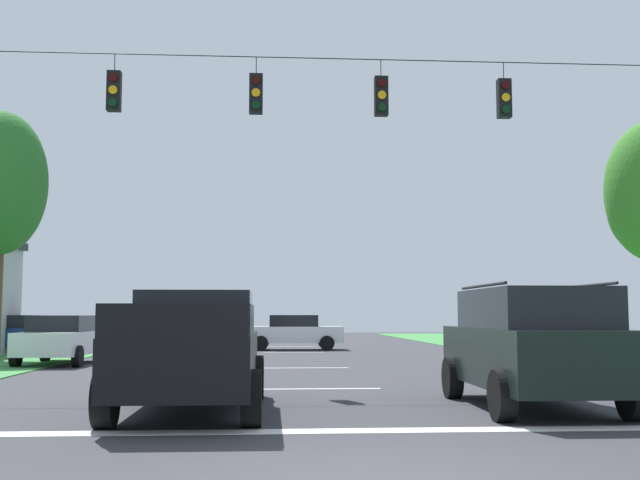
{
  "coord_description": "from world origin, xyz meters",
  "views": [
    {
      "loc": [
        -1.18,
        -7.34,
        1.56
      ],
      "look_at": [
        0.12,
        11.58,
        3.34
      ],
      "focal_mm": 44.47,
      "sensor_mm": 36.0,
      "label": 1
    }
  ],
  "objects_px": {
    "pickup_truck": "(193,351)",
    "distant_car_oncoming": "(61,339)",
    "suv_black": "(532,344)",
    "distant_car_crossing_white": "(294,332)",
    "distant_car_far_parked": "(7,334)",
    "overhead_signal_span": "(315,186)",
    "tree_roadside_far_right": "(1,184)"
  },
  "relations": [
    {
      "from": "distant_car_far_parked",
      "to": "distant_car_oncoming",
      "type": "bearing_deg",
      "value": -60.3
    },
    {
      "from": "distant_car_oncoming",
      "to": "tree_roadside_far_right",
      "type": "distance_m",
      "value": 6.66
    },
    {
      "from": "pickup_truck",
      "to": "suv_black",
      "type": "xyz_separation_m",
      "value": [
        5.62,
        -0.06,
        0.09
      ]
    },
    {
      "from": "overhead_signal_span",
      "to": "tree_roadside_far_right",
      "type": "distance_m",
      "value": 14.36
    },
    {
      "from": "pickup_truck",
      "to": "distant_car_oncoming",
      "type": "bearing_deg",
      "value": 112.93
    },
    {
      "from": "overhead_signal_span",
      "to": "distant_car_far_parked",
      "type": "bearing_deg",
      "value": 129.72
    },
    {
      "from": "tree_roadside_far_right",
      "to": "pickup_truck",
      "type": "bearing_deg",
      "value": -61.6
    },
    {
      "from": "pickup_truck",
      "to": "distant_car_oncoming",
      "type": "distance_m",
      "value": 13.35
    },
    {
      "from": "distant_car_far_parked",
      "to": "overhead_signal_span",
      "type": "bearing_deg",
      "value": -50.28
    },
    {
      "from": "tree_roadside_far_right",
      "to": "distant_car_crossing_white",
      "type": "bearing_deg",
      "value": 33.1
    },
    {
      "from": "suv_black",
      "to": "distant_car_oncoming",
      "type": "xyz_separation_m",
      "value": [
        -10.82,
        12.36,
        -0.27
      ]
    },
    {
      "from": "overhead_signal_span",
      "to": "distant_car_crossing_white",
      "type": "height_order",
      "value": "overhead_signal_span"
    },
    {
      "from": "suv_black",
      "to": "distant_car_oncoming",
      "type": "height_order",
      "value": "suv_black"
    },
    {
      "from": "pickup_truck",
      "to": "tree_roadside_far_right",
      "type": "relative_size",
      "value": 0.62
    },
    {
      "from": "suv_black",
      "to": "distant_car_crossing_white",
      "type": "distance_m",
      "value": 22.21
    },
    {
      "from": "suv_black",
      "to": "distant_car_oncoming",
      "type": "relative_size",
      "value": 1.11
    },
    {
      "from": "distant_car_far_parked",
      "to": "tree_roadside_far_right",
      "type": "bearing_deg",
      "value": -77.96
    },
    {
      "from": "distant_car_crossing_white",
      "to": "overhead_signal_span",
      "type": "bearing_deg",
      "value": -90.36
    },
    {
      "from": "distant_car_oncoming",
      "to": "overhead_signal_span",
      "type": "bearing_deg",
      "value": -42.91
    },
    {
      "from": "suv_black",
      "to": "distant_car_oncoming",
      "type": "bearing_deg",
      "value": 131.21
    },
    {
      "from": "overhead_signal_span",
      "to": "pickup_truck",
      "type": "distance_m",
      "value": 6.82
    },
    {
      "from": "distant_car_crossing_white",
      "to": "tree_roadside_far_right",
      "type": "height_order",
      "value": "tree_roadside_far_right"
    },
    {
      "from": "overhead_signal_span",
      "to": "distant_car_crossing_white",
      "type": "xyz_separation_m",
      "value": [
        0.1,
        16.61,
        -3.78
      ]
    },
    {
      "from": "tree_roadside_far_right",
      "to": "distant_car_oncoming",
      "type": "bearing_deg",
      "value": -43.09
    },
    {
      "from": "suv_black",
      "to": "distant_car_far_parked",
      "type": "height_order",
      "value": "suv_black"
    },
    {
      "from": "suv_black",
      "to": "distant_car_crossing_white",
      "type": "bearing_deg",
      "value": 98.29
    },
    {
      "from": "distant_car_far_parked",
      "to": "suv_black",
      "type": "bearing_deg",
      "value": -52.41
    },
    {
      "from": "distant_car_crossing_white",
      "to": "tree_roadside_far_right",
      "type": "bearing_deg",
      "value": -146.9
    },
    {
      "from": "pickup_truck",
      "to": "distant_car_far_parked",
      "type": "distance_m",
      "value": 20.88
    },
    {
      "from": "overhead_signal_span",
      "to": "distant_car_far_parked",
      "type": "height_order",
      "value": "overhead_signal_span"
    },
    {
      "from": "suv_black",
      "to": "distant_car_crossing_white",
      "type": "xyz_separation_m",
      "value": [
        -3.2,
        21.98,
        -0.27
      ]
    },
    {
      "from": "distant_car_far_parked",
      "to": "tree_roadside_far_right",
      "type": "distance_m",
      "value": 6.6
    }
  ]
}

